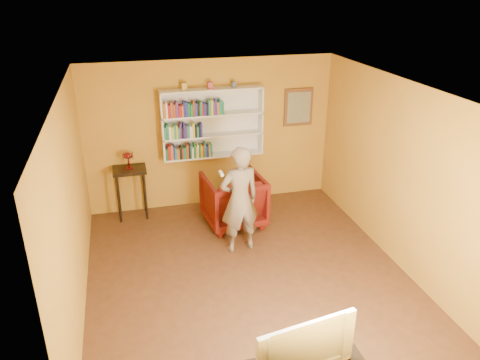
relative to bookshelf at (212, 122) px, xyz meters
name	(u,v)px	position (x,y,z in m)	size (l,w,h in m)	color
room_shell	(248,212)	(0.00, -2.41, -0.58)	(5.30, 5.80, 2.88)	#482A17
bookshelf	(212,122)	(0.00, 0.00, 0.00)	(1.80, 0.29, 1.23)	white
books_row_lower	(189,151)	(-0.45, -0.10, -0.46)	(0.82, 0.19, 0.27)	#186D3C
books_row_middle	(182,131)	(-0.54, -0.11, -0.08)	(0.65, 0.19, 0.27)	#217B77
books_row_upper	(193,109)	(-0.34, -0.11, 0.30)	(1.04, 0.19, 0.27)	#AE5F22
ornament_left	(184,87)	(-0.47, -0.06, 0.68)	(0.09, 0.09, 0.12)	#AB9131
ornament_centre	(210,85)	(-0.03, -0.06, 0.68)	(0.08, 0.08, 0.11)	#A3363F
ornament_right	(234,85)	(0.39, -0.06, 0.67)	(0.07, 0.07, 0.10)	#424C6E
framed_painting	(298,107)	(1.65, 0.05, 0.16)	(0.55, 0.05, 0.70)	brown
console_table	(130,177)	(-1.51, -0.16, -0.82)	(0.57, 0.43, 0.93)	black
ruby_lustre	(128,157)	(-1.51, -0.16, -0.46)	(0.18, 0.18, 0.29)	maroon
armchair	(233,200)	(0.18, -0.85, -1.15)	(0.96, 0.99, 0.90)	#4A0605
person	(240,200)	(0.07, -1.70, -0.74)	(0.63, 0.41, 1.72)	#6E6051
game_remote	(221,173)	(-0.26, -1.92, -0.18)	(0.04, 0.15, 0.04)	white
television	(301,341)	(-0.09, -4.66, -0.83)	(1.03, 0.14, 0.60)	black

